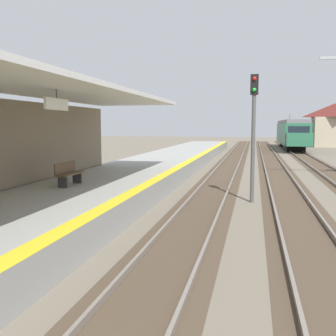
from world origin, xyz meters
TOP-DOWN VIEW (x-y plane):
  - station_platform at (-2.50, 16.00)m, footprint 5.00×80.00m
  - track_pair_nearest_platform at (1.90, 20.00)m, footprint 2.34×120.00m
  - track_pair_middle at (5.30, 20.00)m, footprint 2.34×120.00m
  - approaching_train at (8.70, 55.02)m, footprint 2.93×19.60m
  - rail_signal_post at (3.73, 15.85)m, footprint 0.32×0.34m
  - platform_bench at (-3.08, 13.08)m, footprint 0.45×1.60m
  - distant_trackside_house at (15.27, 61.84)m, footprint 6.60×5.28m

SIDE VIEW (x-z plane):
  - track_pair_nearest_platform at x=1.90m, z-range -0.03..0.13m
  - track_pair_middle at x=5.30m, z-range -0.03..0.13m
  - station_platform at x=-2.50m, z-range 0.00..0.90m
  - platform_bench at x=-3.08m, z-range 0.93..1.81m
  - approaching_train at x=8.70m, z-range -0.20..4.56m
  - rail_signal_post at x=3.73m, z-range 0.59..5.79m
  - distant_trackside_house at x=15.27m, z-range 0.14..6.54m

